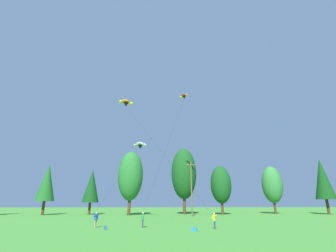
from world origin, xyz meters
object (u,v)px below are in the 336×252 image
Objects in this scene: kite_flyer_far at (214,219)px; parafoil_kite_high_white at (140,145)px; utility_pole at (191,187)px; parafoil_kite_far_orange at (126,103)px; picnic_cooler at (194,230)px; backpack at (105,228)px; kite_flyer_mid at (143,218)px; kite_flyer_near at (96,218)px; parafoil_kite_mid_red_yellow at (184,97)px.

parafoil_kite_high_white reaches higher than kite_flyer_far.
parafoil_kite_far_orange is (-12.87, -10.20, 14.14)m from utility_pole.
picnic_cooler is (7.36, -20.71, -13.36)m from parafoil_kite_high_white.
parafoil_kite_far_orange reaches higher than backpack.
parafoil_kite_high_white is (-10.57, -3.63, 7.82)m from utility_pole.
kite_flyer_far is at bearing -12.40° from kite_flyer_mid.
parafoil_kite_far_orange is at bearing 112.08° from kite_flyer_mid.
kite_flyer_near is 21.33m from parafoil_kite_high_white.
utility_pole is at bearing 55.63° from kite_flyer_near.
kite_flyer_mid is at bearing -16.11° from picnic_cooler.
backpack is at bearing -52.70° from kite_flyer_near.
kite_flyer_near is at bearing -129.85° from parafoil_kite_mid_red_yellow.
backpack is (-10.69, -16.69, -23.12)m from parafoil_kite_mid_red_yellow.
parafoil_kite_high_white reaches higher than kite_flyer_near.
picnic_cooler is at bearing -34.41° from kite_flyer_mid.
parafoil_kite_mid_red_yellow is at bearing -14.43° from parafoil_kite_high_white.
parafoil_kite_high_white is 9.40m from parafoil_kite_far_orange.
utility_pole reaches higher than kite_flyer_near.
kite_flyer_near is 0.07× the size of parafoil_kite_mid_red_yellow.
kite_flyer_far is 25.54m from parafoil_kite_far_orange.
backpack is (-12.50, -22.57, -5.51)m from utility_pole.
backpack is at bearing 7.53° from picnic_cooler.
parafoil_kite_high_white is (-1.93, 16.99, 12.54)m from kite_flyer_mid.
kite_flyer_far reaches higher than picnic_cooler.
kite_flyer_mid is (5.40, -0.07, -0.01)m from kite_flyer_near.
parafoil_kite_high_white reaches higher than kite_flyer_mid.
kite_flyer_near and kite_flyer_mid have the same top height.
backpack is (-1.93, -18.94, -13.33)m from parafoil_kite_high_white.
picnic_cooler is at bearing -19.31° from kite_flyer_near.
backpack is at bearing -95.81° from parafoil_kite_high_white.
kite_flyer_near is 21.53m from parafoil_kite_far_orange.
parafoil_kite_mid_red_yellow is at bearing 47.71° from backpack.
utility_pole is 22.87m from kite_flyer_far.
kite_flyer_mid is 1.00× the size of kite_flyer_far.
kite_flyer_near and kite_flyer_far have the same top height.
parafoil_kite_high_white is at bearing -161.05° from utility_pole.
kite_flyer_far is 24.62m from parafoil_kite_high_white.
kite_flyer_far is 11.85m from backpack.
backpack is 9.46m from picnic_cooler.
parafoil_kite_far_orange is (-4.22, 10.42, 18.86)m from kite_flyer_mid.
kite_flyer_mid is at bearing 167.60° from kite_flyer_far.
kite_flyer_near is at bearing -96.49° from parafoil_kite_far_orange.
kite_flyer_far is at bearing -62.16° from parafoil_kite_high_white.
parafoil_kite_mid_red_yellow is at bearing 21.33° from parafoil_kite_far_orange.
utility_pole is 22.85m from kite_flyer_mid.
picnic_cooler is at bearing -97.52° from utility_pole.
parafoil_kite_mid_red_yellow is 12.37m from parafoil_kite_far_orange.
utility_pole is 6.44× the size of kite_flyer_near.
picnic_cooler is (5.43, -3.72, -0.82)m from kite_flyer_mid.
kite_flyer_far is 0.10× the size of parafoil_kite_high_white.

